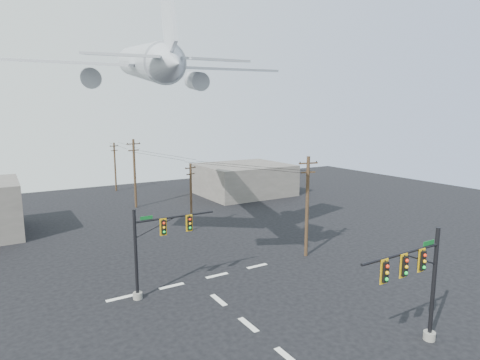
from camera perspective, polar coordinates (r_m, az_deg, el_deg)
ground at (r=24.32m, az=6.73°, el=-23.71°), size 120.00×120.00×0.00m
lane_markings at (r=28.10m, az=-0.34°, el=-18.74°), size 14.00×21.20×0.01m
signal_mast_near at (r=25.13m, az=24.04°, el=-13.34°), size 6.50×0.76×6.90m
signal_mast_far at (r=30.23m, az=-12.12°, el=-9.50°), size 6.51×0.73×6.66m
utility_pole_a at (r=37.72m, az=9.53°, el=-3.48°), size 1.87×0.51×9.44m
utility_pole_b at (r=45.95m, az=-6.98°, el=-2.22°), size 1.52×0.63×7.78m
utility_pole_c at (r=58.62m, az=-14.76°, el=1.09°), size 2.00×0.33×9.78m
utility_pole_d at (r=72.59m, az=-17.35°, el=1.94°), size 1.63×0.81×8.39m
power_lines at (r=52.13m, az=-10.37°, el=3.64°), size 9.53×42.22×0.46m
airliner at (r=36.21m, az=-13.35°, el=15.90°), size 24.35×25.94×6.79m
building_right at (r=66.71m, az=0.54°, el=0.10°), size 14.00×12.00×5.00m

